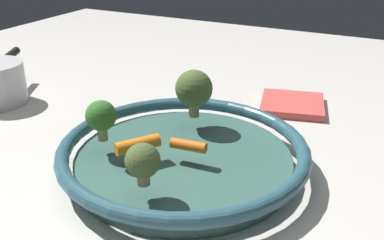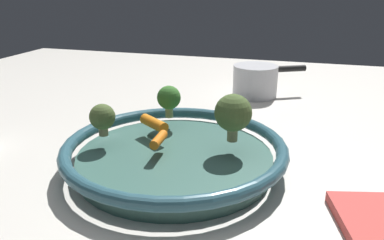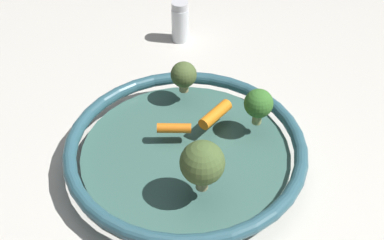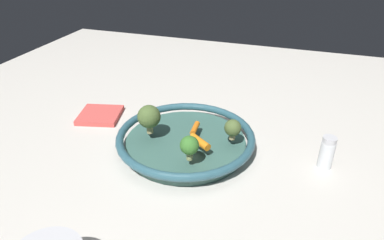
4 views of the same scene
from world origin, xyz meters
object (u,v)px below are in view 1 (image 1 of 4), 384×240
Objects in this scene: serving_bowl at (184,155)px; dish_towel at (292,104)px; baby_carrot_left at (188,146)px; broccoli_floret_mid at (101,116)px; broccoli_floret_edge at (194,89)px; baby_carrot_right at (138,145)px; broccoli_floret_large at (143,161)px.

serving_bowl is 0.31m from dish_towel.
baby_carrot_left is 0.85× the size of broccoli_floret_mid.
broccoli_floret_edge is 0.64× the size of dish_towel.
serving_bowl reaches higher than dish_towel.
baby_carrot_right is at bearing -152.01° from baby_carrot_left.
broccoli_floret_edge is (-0.04, 0.10, 0.04)m from baby_carrot_left.
broccoli_floret_mid is (-0.10, -0.05, 0.06)m from serving_bowl.
baby_carrot_left is at bearing 85.31° from broccoli_floret_large.
broccoli_floret_edge is 0.15m from broccoli_floret_mid.
baby_carrot_right is 0.81× the size of broccoli_floret_edge.
broccoli_floret_mid is at bearing 175.23° from baby_carrot_right.
serving_bowl is at bearing 94.72° from broccoli_floret_large.
broccoli_floret_edge is (0.02, 0.14, 0.04)m from baby_carrot_right.
serving_bowl is 7.09× the size of baby_carrot_left.
broccoli_floret_large is (-0.01, -0.10, 0.02)m from baby_carrot_left.
broccoli_floret_large is at bearing -85.28° from serving_bowl.
broccoli_floret_edge is at bearing -115.65° from dish_towel.
broccoli_floret_large is 0.89× the size of broccoli_floret_mid.
dish_towel is at bearing 81.01° from broccoli_floret_large.
broccoli_floret_large is at bearing -98.99° from dish_towel.
baby_carrot_left is (0.02, -0.02, 0.03)m from serving_bowl.
broccoli_floret_mid reaches higher than baby_carrot_left.
serving_bowl is 0.04m from baby_carrot_left.
baby_carrot_left is at bearing -67.02° from broccoli_floret_edge.
baby_carrot_left is 0.66× the size of broccoli_floret_edge.
baby_carrot_left is 0.13m from broccoli_floret_mid.
broccoli_floret_mid is 0.39m from dish_towel.
broccoli_floret_large is at bearing -94.69° from baby_carrot_left.
broccoli_floret_edge is (-0.03, 0.09, 0.07)m from serving_bowl.
baby_carrot_left reaches higher than serving_bowl.
baby_carrot_right is 0.14m from broccoli_floret_edge.
baby_carrot_right is (-0.04, -0.05, 0.03)m from serving_bowl.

